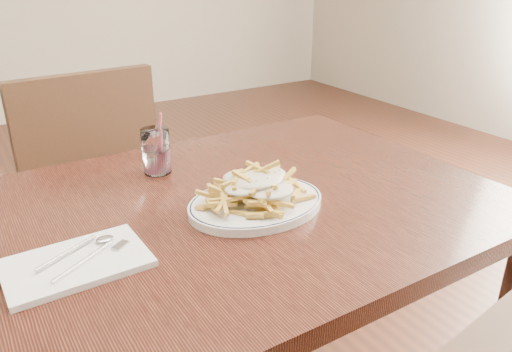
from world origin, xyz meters
TOP-DOWN VIEW (x-y plane):
  - table at (0.00, 0.00)m, footprint 1.20×0.80m
  - chair_far at (-0.09, 0.76)m, footprint 0.45×0.45m
  - fries_plate at (0.07, -0.05)m, footprint 0.33×0.30m
  - loaded_fries at (0.07, -0.05)m, footprint 0.23×0.19m
  - napkin at (-0.29, -0.08)m, footprint 0.23×0.15m
  - cutlery at (-0.29, -0.07)m, footprint 0.16×0.13m
  - water_glass at (-0.03, 0.23)m, footprint 0.07×0.07m

SIDE VIEW (x-z plane):
  - chair_far at x=-0.09m, z-range 0.06..0.98m
  - table at x=0.00m, z-range 0.30..1.05m
  - napkin at x=-0.29m, z-range 0.75..0.76m
  - fries_plate at x=0.07m, z-range 0.75..0.77m
  - cutlery at x=-0.29m, z-range 0.76..0.77m
  - water_glass at x=-0.03m, z-range 0.72..0.87m
  - loaded_fries at x=0.07m, z-range 0.77..0.83m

